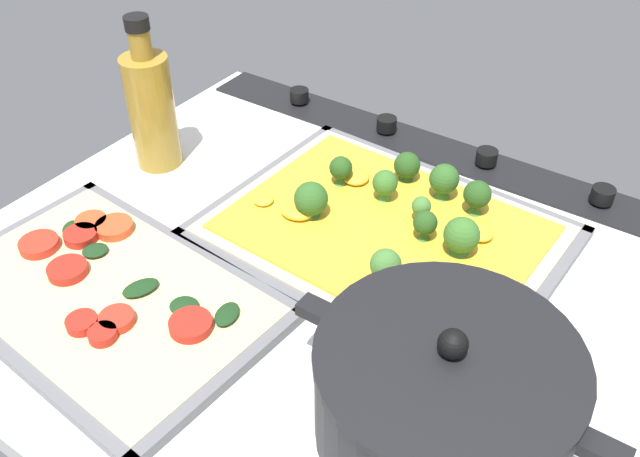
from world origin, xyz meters
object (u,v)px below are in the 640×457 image
baking_tray_front (383,236)px  oil_bottle (151,108)px  veggie_pizza_back (106,290)px  cooking_pot (444,394)px  baking_tray_back (107,299)px  broccoli_pizza (387,224)px

baking_tray_front → oil_bottle: oil_bottle is taller
veggie_pizza_back → oil_bottle: size_ratio=1.72×
baking_tray_front → cooking_pot: size_ratio=1.41×
baking_tray_front → baking_tray_back: 30.89cm
broccoli_pizza → baking_tray_back: 31.46cm
baking_tray_back → oil_bottle: (14.13, -22.11, 7.74)cm
veggie_pizza_back → cooking_pot: 36.05cm
baking_tray_front → cooking_pot: (-16.72, 19.63, 4.56)cm
veggie_pizza_back → broccoli_pizza: bearing=-127.2°
baking_tray_front → veggie_pizza_back: size_ratio=1.16×
cooking_pot → oil_bottle: bearing=-19.0°
broccoli_pizza → cooking_pot: 26.31cm
oil_bottle → cooking_pot: bearing=161.0°
baking_tray_back → veggie_pizza_back: veggie_pizza_back is taller
baking_tray_back → baking_tray_front: bearing=-126.5°
oil_bottle → broccoli_pizza: bearing=-174.3°
oil_bottle → baking_tray_front: bearing=-175.2°
baking_tray_back → veggie_pizza_back: bearing=-42.6°
broccoli_pizza → oil_bottle: oil_bottle is taller
baking_tray_front → cooking_pot: 26.19cm
cooking_pot → veggie_pizza_back: bearing=7.7°
baking_tray_front → baking_tray_back: size_ratio=1.08×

